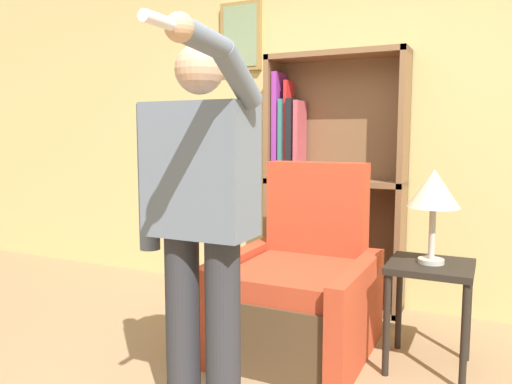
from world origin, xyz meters
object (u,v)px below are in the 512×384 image
at_px(bookcase, 320,184).
at_px(side_table, 430,282).
at_px(armchair, 299,292).
at_px(person_standing, 199,216).
at_px(table_lamp, 434,191).

bearing_deg(bookcase, side_table, -41.29).
xyz_separation_m(bookcase, armchair, (0.15, -0.83, -0.58)).
height_order(armchair, person_standing, person_standing).
distance_m(person_standing, side_table, 1.40).
relative_size(armchair, side_table, 1.87).
relative_size(armchair, person_standing, 0.67).
distance_m(side_table, table_lamp, 0.50).
height_order(person_standing, table_lamp, person_standing).
distance_m(armchair, person_standing, 1.17).
distance_m(bookcase, armchair, 1.02).
height_order(bookcase, side_table, bookcase).
relative_size(bookcase, person_standing, 1.14).
relative_size(side_table, table_lamp, 1.16).
bearing_deg(table_lamp, person_standing, -128.00).
height_order(bookcase, armchair, bookcase).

